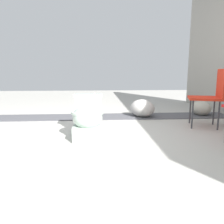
# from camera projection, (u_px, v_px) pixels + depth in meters

# --- Properties ---
(ground_plane) EXTENTS (14.00, 14.00, 0.00)m
(ground_plane) POSITION_uv_depth(u_px,v_px,m) (85.00, 136.00, 2.75)
(ground_plane) COLOR #A8A59E
(gravel_strip) EXTENTS (0.56, 8.00, 0.01)m
(gravel_strip) POSITION_uv_depth(u_px,v_px,m) (116.00, 116.00, 3.92)
(gravel_strip) COLOR #4C4C51
(gravel_strip) RESTS_ON ground
(toilet) EXTENTS (0.63, 0.39, 0.52)m
(toilet) POSITION_uv_depth(u_px,v_px,m) (88.00, 119.00, 2.71)
(toilet) COLOR #B2C6B7
(toilet) RESTS_ON ground
(folding_chair_left) EXTENTS (0.56, 0.56, 0.83)m
(folding_chair_left) POSITION_uv_depth(u_px,v_px,m) (213.00, 92.00, 3.11)
(folding_chair_left) COLOR red
(folding_chair_left) RESTS_ON ground
(boulder_near) EXTENTS (0.43, 0.39, 0.27)m
(boulder_near) POSITION_uv_depth(u_px,v_px,m) (201.00, 108.00, 4.03)
(boulder_near) COLOR #ADA899
(boulder_near) RESTS_ON ground
(boulder_far) EXTENTS (0.61, 0.58, 0.31)m
(boulder_far) POSITION_uv_depth(u_px,v_px,m) (142.00, 108.00, 3.89)
(boulder_far) COLOR #B7B2AD
(boulder_far) RESTS_ON ground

